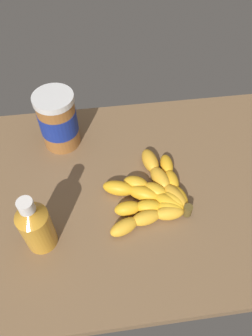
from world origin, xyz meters
The scene contains 4 objects.
ground_plane centered at (0.00, 0.00, -1.65)cm, with size 96.11×59.91×3.30cm, color brown.
banana_bunch centered at (0.83, -3.48, 1.72)cm, with size 20.07×23.93×3.67cm.
peanut_butter_jar centered at (-20.33, 17.62, 7.81)cm, with size 9.92×9.92×15.58cm.
honey_bottle centered at (-24.87, -10.85, 6.95)cm, with size 6.42×6.42×15.82cm.
Camera 1 is at (-10.85, -41.23, 62.62)cm, focal length 33.21 mm.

